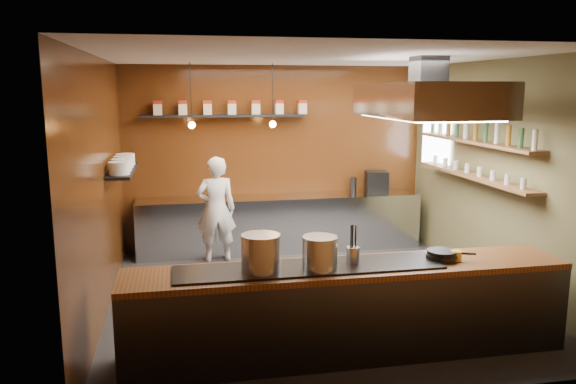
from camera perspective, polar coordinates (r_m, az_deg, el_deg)
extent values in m
plane|color=black|center=(7.33, 2.31, -10.55)|extent=(5.00, 5.00, 0.00)
plane|color=#3C1D0A|center=(9.36, -1.15, 3.55)|extent=(5.00, 0.00, 5.00)
plane|color=#3C1D0A|center=(6.81, -18.52, 0.39)|extent=(0.00, 5.00, 5.00)
plane|color=brown|center=(7.89, 20.35, 1.60)|extent=(0.00, 5.00, 5.00)
plane|color=silver|center=(6.85, 2.50, 13.57)|extent=(5.00, 5.00, 0.00)
plane|color=white|center=(9.31, 14.83, 5.64)|extent=(0.00, 1.00, 1.00)
cube|color=silver|center=(9.23, -0.77, -3.18)|extent=(4.60, 0.65, 0.90)
cube|color=#38383D|center=(5.74, 6.10, -12.12)|extent=(4.40, 0.70, 0.86)
cube|color=brown|center=(5.58, 6.19, -7.75)|extent=(4.40, 0.72, 0.06)
cube|color=black|center=(5.47, 2.15, -7.65)|extent=(2.60, 0.55, 0.02)
cube|color=black|center=(9.05, -6.68, 7.69)|extent=(2.60, 0.26, 0.04)
cube|color=black|center=(7.77, -16.44, 2.06)|extent=(0.30, 1.40, 0.04)
cube|color=brown|center=(8.02, 18.46, 4.87)|extent=(0.26, 2.80, 0.04)
cube|color=brown|center=(8.08, 18.26, 1.55)|extent=(0.26, 2.80, 0.04)
cube|color=#38383D|center=(6.90, 14.10, 12.01)|extent=(0.35, 0.35, 0.30)
cube|color=silver|center=(6.89, 13.97, 9.10)|extent=(1.20, 2.00, 0.40)
cube|color=white|center=(6.90, 13.89, 7.36)|extent=(1.00, 1.80, 0.02)
cylinder|color=black|center=(8.36, -9.84, 9.79)|extent=(0.01, 0.01, 0.90)
sphere|color=orange|center=(8.38, -9.75, 6.71)|extent=(0.10, 0.10, 0.10)
cylinder|color=black|center=(8.47, -1.58, 9.94)|extent=(0.01, 0.01, 0.90)
sphere|color=orange|center=(8.49, -1.57, 6.90)|extent=(0.10, 0.10, 0.10)
cube|color=#BDB59D|center=(9.03, -13.10, 8.15)|extent=(0.13, 0.13, 0.17)
cube|color=maroon|center=(9.02, -13.13, 8.85)|extent=(0.13, 0.13, 0.05)
cube|color=#BDB59D|center=(9.02, -10.64, 8.24)|extent=(0.13, 0.13, 0.17)
cube|color=maroon|center=(9.02, -10.67, 8.94)|extent=(0.13, 0.13, 0.05)
cube|color=#BDB59D|center=(9.03, -8.19, 8.32)|extent=(0.13, 0.13, 0.17)
cube|color=maroon|center=(9.03, -8.20, 9.02)|extent=(0.13, 0.13, 0.05)
cube|color=#BDB59D|center=(9.06, -5.74, 8.38)|extent=(0.13, 0.13, 0.17)
cube|color=maroon|center=(9.06, -5.75, 9.07)|extent=(0.14, 0.13, 0.05)
cube|color=#BDB59D|center=(9.10, -3.31, 8.42)|extent=(0.13, 0.13, 0.17)
cube|color=maroon|center=(9.10, -3.32, 9.12)|extent=(0.14, 0.13, 0.05)
cube|color=#BDB59D|center=(9.16, -0.91, 8.45)|extent=(0.13, 0.13, 0.17)
cube|color=maroon|center=(9.16, -0.91, 9.14)|extent=(0.14, 0.13, 0.05)
cube|color=#BDB59D|center=(9.24, 1.46, 8.47)|extent=(0.13, 0.13, 0.17)
cube|color=maroon|center=(9.24, 1.46, 9.15)|extent=(0.14, 0.13, 0.05)
cylinder|color=silver|center=(7.31, -16.80, 2.33)|extent=(0.26, 0.26, 0.16)
cylinder|color=silver|center=(7.61, -16.58, 2.65)|extent=(0.26, 0.26, 0.16)
cylinder|color=silver|center=(7.90, -16.38, 2.94)|extent=(0.26, 0.26, 0.16)
cylinder|color=silver|center=(8.20, -16.19, 3.20)|extent=(0.26, 0.26, 0.16)
cylinder|color=silver|center=(6.91, 23.79, 4.87)|extent=(0.06, 0.06, 0.24)
cylinder|color=#2D5933|center=(7.13, 22.61, 5.09)|extent=(0.06, 0.06, 0.24)
cylinder|color=#8C601E|center=(7.34, 21.49, 5.31)|extent=(0.06, 0.06, 0.24)
cylinder|color=silver|center=(7.56, 20.44, 5.51)|extent=(0.06, 0.06, 0.24)
cylinder|color=#2D5933|center=(7.79, 19.45, 5.69)|extent=(0.06, 0.06, 0.24)
cylinder|color=#8C601E|center=(8.01, 18.51, 5.87)|extent=(0.06, 0.06, 0.24)
cylinder|color=silver|center=(8.24, 17.63, 6.03)|extent=(0.06, 0.06, 0.24)
cylinder|color=#2D5933|center=(8.47, 16.79, 6.18)|extent=(0.06, 0.06, 0.24)
cylinder|color=#8C601E|center=(8.70, 15.99, 6.33)|extent=(0.06, 0.06, 0.24)
cylinder|color=silver|center=(8.93, 15.24, 6.46)|extent=(0.06, 0.06, 0.24)
cylinder|color=#2D5933|center=(9.16, 14.52, 6.59)|extent=(0.06, 0.06, 0.24)
cylinder|color=silver|center=(7.10, 22.80, 0.78)|extent=(0.07, 0.07, 0.13)
cylinder|color=silver|center=(7.37, 21.39, 1.21)|extent=(0.07, 0.07, 0.13)
cylinder|color=silver|center=(7.64, 20.09, 1.61)|extent=(0.07, 0.07, 0.13)
cylinder|color=silver|center=(7.92, 18.87, 1.98)|extent=(0.07, 0.07, 0.13)
cylinder|color=silver|center=(8.21, 17.74, 2.32)|extent=(0.07, 0.07, 0.13)
cylinder|color=silver|center=(8.49, 16.69, 2.64)|extent=(0.07, 0.07, 0.13)
cylinder|color=silver|center=(8.78, 15.70, 2.93)|extent=(0.07, 0.07, 0.13)
cylinder|color=silver|center=(9.08, 14.77, 3.21)|extent=(0.07, 0.07, 0.13)
cylinder|color=#B3B5BB|center=(5.26, -2.77, -6.23)|extent=(0.47, 0.47, 0.36)
cylinder|color=silver|center=(5.35, 3.26, -6.19)|extent=(0.35, 0.35, 0.32)
cylinder|color=#B9BCC1|center=(5.54, 6.61, -6.42)|extent=(0.17, 0.17, 0.17)
cylinder|color=black|center=(5.92, 15.35, -6.30)|extent=(0.32, 0.32, 0.04)
cylinder|color=black|center=(5.91, 15.37, -5.93)|extent=(0.30, 0.30, 0.04)
cylinder|color=black|center=(5.93, 17.68, -5.98)|extent=(0.18, 0.09, 0.02)
cylinder|color=yellow|center=(5.94, 16.70, -6.21)|extent=(0.13, 0.13, 0.10)
cube|color=black|center=(9.61, 8.98, 1.06)|extent=(0.41, 0.39, 0.36)
imported|color=white|center=(8.61, -7.29, -1.77)|extent=(0.62, 0.43, 1.63)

